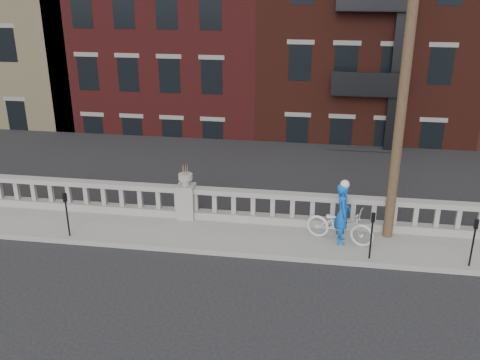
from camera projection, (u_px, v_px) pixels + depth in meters
The scene contains 11 objects.
ground at pixel (149, 288), 13.50m from camera, with size 120.00×120.00×0.00m, color black.
sidewalk at pixel (179, 232), 16.23m from camera, with size 32.00×2.20×0.15m, color gray.
balustrade at pixel (186, 203), 16.90m from camera, with size 28.00×0.34×1.03m.
planter_pedestal at pixel (186, 197), 16.83m from camera, with size 0.55×0.55×1.76m.
lower_level at pixel (269, 54), 33.67m from camera, with size 80.00×44.00×20.80m.
utility_pole at pixel (407, 63), 14.01m from camera, with size 1.60×0.28×10.00m.
parking_meter_b at pixel (66, 210), 15.56m from camera, with size 0.10×0.09×1.36m.
parking_meter_c at pixel (372, 230), 14.31m from camera, with size 0.10×0.09×1.36m.
parking_meter_d at pixel (474, 237), 13.94m from camera, with size 0.10×0.09×1.36m.
bicycle at pixel (340, 225), 15.38m from camera, with size 0.69×1.99×1.05m, color silver.
cyclist at pixel (343, 213), 15.18m from camera, with size 0.66×0.43×1.81m, color blue.
Camera 1 is at (4.06, -11.08, 7.47)m, focal length 40.00 mm.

